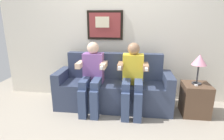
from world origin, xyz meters
TOP-DOWN VIEW (x-y plane):
  - ground_plane at (0.00, 0.00)m, footprint 5.59×5.59m
  - back_wall_assembly at (-0.01, 0.76)m, footprint 4.30×0.10m
  - couch at (0.00, 0.33)m, footprint 1.90×0.58m
  - person_on_left at (-0.32, 0.16)m, footprint 0.46×0.56m
  - person_on_right at (0.32, 0.16)m, footprint 0.46×0.56m
  - side_table_right at (1.30, 0.22)m, footprint 0.40×0.40m
  - table_lamp at (1.29, 0.23)m, footprint 0.22×0.22m
  - spare_remote_on_table at (1.27, 0.19)m, footprint 0.04×0.13m

SIDE VIEW (x-z plane):
  - ground_plane at x=0.00m, z-range 0.00..0.00m
  - side_table_right at x=1.30m, z-range 0.00..0.50m
  - couch at x=0.00m, z-range -0.14..0.76m
  - spare_remote_on_table at x=1.27m, z-range 0.50..0.52m
  - person_on_left at x=-0.32m, z-range 0.05..1.16m
  - person_on_right at x=0.32m, z-range 0.05..1.16m
  - table_lamp at x=1.29m, z-range 0.63..1.09m
  - back_wall_assembly at x=-0.01m, z-range 0.00..2.60m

